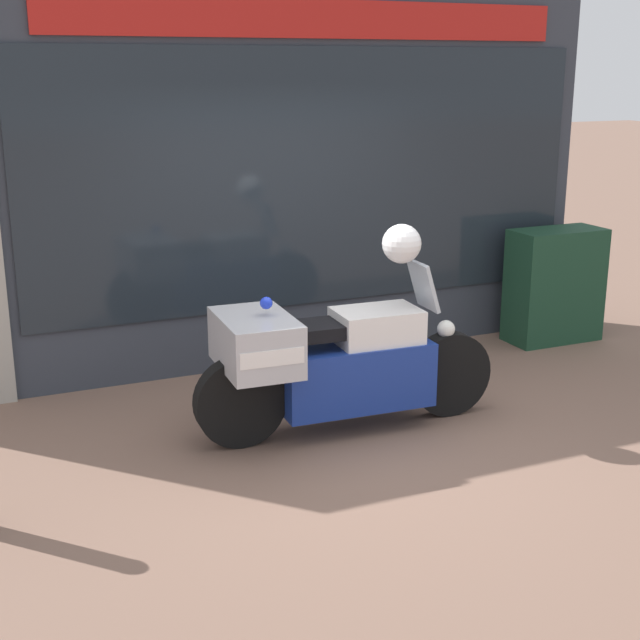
# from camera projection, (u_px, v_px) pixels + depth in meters

# --- Properties ---
(ground_plane) EXTENTS (60.00, 60.00, 0.00)m
(ground_plane) POSITION_uv_depth(u_px,v_px,m) (354.00, 436.00, 6.64)
(ground_plane) COLOR #7A5B4C
(shop_building) EXTENTS (6.56, 0.55, 3.27)m
(shop_building) POSITION_uv_depth(u_px,v_px,m) (208.00, 186.00, 7.76)
(shop_building) COLOR #333842
(shop_building) RESTS_ON ground
(window_display) EXTENTS (5.05, 0.30, 1.78)m
(window_display) POSITION_uv_depth(u_px,v_px,m) (304.00, 308.00, 8.48)
(window_display) COLOR slate
(window_display) RESTS_ON ground
(paramedic_motorcycle) EXTENTS (2.37, 0.81, 1.26)m
(paramedic_motorcycle) POSITION_uv_depth(u_px,v_px,m) (329.00, 361.00, 6.56)
(paramedic_motorcycle) COLOR black
(paramedic_motorcycle) RESTS_ON ground
(utility_cabinet) EXTENTS (0.93, 0.45, 1.12)m
(utility_cabinet) POSITION_uv_depth(u_px,v_px,m) (555.00, 285.00, 8.82)
(utility_cabinet) COLOR #193D28
(utility_cabinet) RESTS_ON ground
(white_helmet) EXTENTS (0.29, 0.29, 0.29)m
(white_helmet) POSITION_uv_depth(u_px,v_px,m) (402.00, 244.00, 6.53)
(white_helmet) COLOR white
(white_helmet) RESTS_ON paramedic_motorcycle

